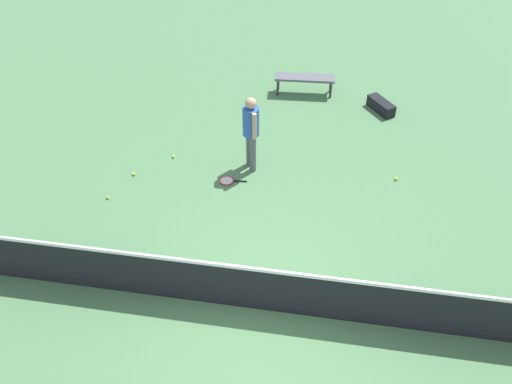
{
  "coord_description": "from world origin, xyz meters",
  "views": [
    {
      "loc": [
        -0.84,
        5.74,
        7.38
      ],
      "look_at": [
        0.41,
        -1.86,
        0.9
      ],
      "focal_mm": 39.54,
      "sensor_mm": 36.0,
      "label": 1
    }
  ],
  "objects_px": {
    "player_near_side": "(251,128)",
    "tennis_racket_near_player": "(228,181)",
    "tennis_ball_baseline": "(108,197)",
    "tennis_ball_near_player": "(173,157)",
    "tennis_ball_by_net": "(134,174)",
    "tennis_ball_midcourt": "(396,179)",
    "equipment_bag": "(380,105)",
    "courtside_bench": "(305,79)"
  },
  "relations": [
    {
      "from": "player_near_side",
      "to": "tennis_racket_near_player",
      "type": "bearing_deg",
      "value": 53.99
    },
    {
      "from": "tennis_racket_near_player",
      "to": "tennis_ball_baseline",
      "type": "distance_m",
      "value": 2.45
    },
    {
      "from": "player_near_side",
      "to": "tennis_ball_near_player",
      "type": "height_order",
      "value": "player_near_side"
    },
    {
      "from": "tennis_racket_near_player",
      "to": "tennis_ball_by_net",
      "type": "relative_size",
      "value": 9.01
    },
    {
      "from": "player_near_side",
      "to": "tennis_ball_by_net",
      "type": "height_order",
      "value": "player_near_side"
    },
    {
      "from": "tennis_ball_midcourt",
      "to": "equipment_bag",
      "type": "relative_size",
      "value": 0.08
    },
    {
      "from": "tennis_ball_by_net",
      "to": "tennis_ball_near_player",
      "type": "bearing_deg",
      "value": -131.7
    },
    {
      "from": "tennis_ball_near_player",
      "to": "tennis_ball_baseline",
      "type": "distance_m",
      "value": 1.8
    },
    {
      "from": "tennis_ball_baseline",
      "to": "equipment_bag",
      "type": "distance_m",
      "value": 6.89
    },
    {
      "from": "tennis_ball_near_player",
      "to": "tennis_ball_by_net",
      "type": "distance_m",
      "value": 0.99
    },
    {
      "from": "tennis_racket_near_player",
      "to": "tennis_ball_near_player",
      "type": "relative_size",
      "value": 9.01
    },
    {
      "from": "tennis_ball_midcourt",
      "to": "tennis_racket_near_player",
      "type": "bearing_deg",
      "value": 9.97
    },
    {
      "from": "player_near_side",
      "to": "tennis_ball_midcourt",
      "type": "relative_size",
      "value": 25.76
    },
    {
      "from": "tennis_ball_by_net",
      "to": "equipment_bag",
      "type": "relative_size",
      "value": 0.08
    },
    {
      "from": "equipment_bag",
      "to": "tennis_ball_by_net",
      "type": "bearing_deg",
      "value": 34.16
    },
    {
      "from": "tennis_ball_near_player",
      "to": "equipment_bag",
      "type": "relative_size",
      "value": 0.08
    },
    {
      "from": "player_near_side",
      "to": "tennis_ball_by_net",
      "type": "xyz_separation_m",
      "value": [
        2.4,
        0.68,
        -0.98
      ]
    },
    {
      "from": "tennis_ball_midcourt",
      "to": "courtside_bench",
      "type": "xyz_separation_m",
      "value": [
        2.25,
        -3.24,
        0.38
      ]
    },
    {
      "from": "equipment_bag",
      "to": "tennis_ball_midcourt",
      "type": "bearing_deg",
      "value": 96.94
    },
    {
      "from": "player_near_side",
      "to": "courtside_bench",
      "type": "xyz_separation_m",
      "value": [
        -0.81,
        -3.3,
        -0.59
      ]
    },
    {
      "from": "tennis_ball_baseline",
      "to": "tennis_ball_near_player",
      "type": "bearing_deg",
      "value": -120.78
    },
    {
      "from": "player_near_side",
      "to": "equipment_bag",
      "type": "distance_m",
      "value": 4.0
    },
    {
      "from": "tennis_racket_near_player",
      "to": "tennis_ball_midcourt",
      "type": "bearing_deg",
      "value": -170.03
    },
    {
      "from": "tennis_ball_by_net",
      "to": "tennis_ball_midcourt",
      "type": "bearing_deg",
      "value": -172.28
    },
    {
      "from": "tennis_racket_near_player",
      "to": "tennis_ball_by_net",
      "type": "bearing_deg",
      "value": 3.77
    },
    {
      "from": "player_near_side",
      "to": "tennis_ball_baseline",
      "type": "bearing_deg",
      "value": 29.3
    },
    {
      "from": "tennis_ball_by_net",
      "to": "tennis_ball_baseline",
      "type": "height_order",
      "value": "same"
    },
    {
      "from": "tennis_ball_by_net",
      "to": "equipment_bag",
      "type": "bearing_deg",
      "value": -145.84
    },
    {
      "from": "tennis_ball_near_player",
      "to": "player_near_side",
      "type": "bearing_deg",
      "value": 178.19
    },
    {
      "from": "tennis_ball_near_player",
      "to": "equipment_bag",
      "type": "xyz_separation_m",
      "value": [
        -4.47,
        -2.74,
        0.11
      ]
    },
    {
      "from": "tennis_racket_near_player",
      "to": "player_near_side",
      "type": "bearing_deg",
      "value": -126.01
    },
    {
      "from": "tennis_ball_near_player",
      "to": "equipment_bag",
      "type": "distance_m",
      "value": 5.24
    },
    {
      "from": "tennis_racket_near_player",
      "to": "tennis_ball_by_net",
      "type": "distance_m",
      "value": 2.0
    },
    {
      "from": "tennis_ball_midcourt",
      "to": "tennis_ball_baseline",
      "type": "relative_size",
      "value": 1.0
    },
    {
      "from": "tennis_ball_near_player",
      "to": "tennis_ball_midcourt",
      "type": "bearing_deg",
      "value": -179.97
    },
    {
      "from": "tennis_ball_by_net",
      "to": "courtside_bench",
      "type": "relative_size",
      "value": 0.04
    },
    {
      "from": "player_near_side",
      "to": "tennis_ball_near_player",
      "type": "xyz_separation_m",
      "value": [
        1.74,
        -0.06,
        -0.98
      ]
    },
    {
      "from": "tennis_ball_baseline",
      "to": "courtside_bench",
      "type": "distance_m",
      "value": 5.93
    },
    {
      "from": "tennis_ball_near_player",
      "to": "tennis_ball_by_net",
      "type": "bearing_deg",
      "value": 48.3
    },
    {
      "from": "tennis_racket_near_player",
      "to": "tennis_ball_baseline",
      "type": "bearing_deg",
      "value": 22.65
    },
    {
      "from": "tennis_ball_by_net",
      "to": "courtside_bench",
      "type": "height_order",
      "value": "courtside_bench"
    },
    {
      "from": "tennis_ball_near_player",
      "to": "tennis_ball_baseline",
      "type": "relative_size",
      "value": 1.0
    }
  ]
}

